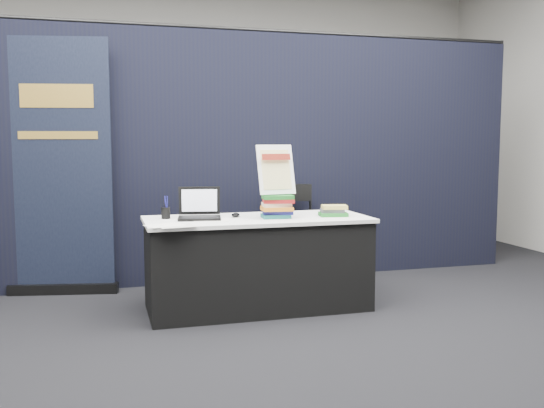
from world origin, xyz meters
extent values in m
plane|color=black|center=(0.00, 0.00, 0.00)|extent=(8.00, 8.00, 0.00)
cube|color=#ADAAA3|center=(0.00, 4.00, 1.75)|extent=(8.00, 0.02, 3.50)
cube|color=black|center=(0.00, 1.60, 1.20)|extent=(6.00, 0.08, 2.40)
cube|color=black|center=(0.00, 0.55, 0.36)|extent=(1.76, 0.71, 0.72)
cube|color=silver|center=(0.00, 0.55, 0.73)|extent=(1.80, 0.75, 0.03)
cube|color=black|center=(-0.47, 0.55, 0.76)|extent=(0.36, 0.28, 0.02)
cube|color=black|center=(-0.47, 0.67, 0.89)|extent=(0.34, 0.11, 0.23)
cube|color=white|center=(-0.47, 0.66, 0.89)|extent=(0.28, 0.09, 0.18)
ellipsoid|color=black|center=(-0.16, 0.63, 0.77)|extent=(0.10, 0.12, 0.03)
cube|color=white|center=(-0.77, 0.29, 0.75)|extent=(0.31, 0.27, 0.00)
cube|color=silver|center=(-0.69, 0.22, 0.75)|extent=(0.28, 0.22, 0.00)
cube|color=white|center=(-0.39, 0.51, 0.75)|extent=(0.33, 0.26, 0.00)
cylinder|color=black|center=(-0.72, 0.68, 0.80)|extent=(0.07, 0.07, 0.09)
cube|color=#19605D|center=(0.14, 0.48, 0.77)|extent=(0.25, 0.20, 0.03)
cube|color=#141657|center=(0.14, 0.48, 0.80)|extent=(0.25, 0.20, 0.03)
cube|color=#C4721B|center=(0.14, 0.48, 0.83)|extent=(0.25, 0.20, 0.03)
cube|color=beige|center=(0.14, 0.48, 0.86)|extent=(0.25, 0.20, 0.03)
cube|color=maroon|center=(0.14, 0.48, 0.89)|extent=(0.25, 0.20, 0.03)
cube|color=#1B6622|center=(0.14, 0.48, 0.92)|extent=(0.25, 0.20, 0.03)
cube|color=#1B6622|center=(0.63, 0.48, 0.76)|extent=(0.24, 0.20, 0.03)
cube|color=#4A4B4F|center=(0.63, 0.48, 0.79)|extent=(0.24, 0.20, 0.03)
cube|color=gold|center=(0.63, 0.48, 0.82)|extent=(0.24, 0.20, 0.03)
cube|color=black|center=(0.14, 0.46, 0.95)|extent=(0.20, 0.04, 0.01)
cylinder|color=black|center=(0.06, 0.55, 1.07)|extent=(0.02, 0.10, 0.29)
cylinder|color=black|center=(0.22, 0.55, 1.07)|extent=(0.02, 0.10, 0.29)
cube|color=white|center=(0.14, 0.51, 1.14)|extent=(0.31, 0.15, 0.39)
cube|color=#F5E699|center=(0.14, 0.50, 1.14)|extent=(0.25, 0.11, 0.31)
cube|color=maroon|center=(0.14, 0.50, 1.24)|extent=(0.24, 0.04, 0.05)
cube|color=black|center=(-1.56, 1.48, 0.05)|extent=(0.96, 0.28, 0.09)
cube|color=black|center=(-1.56, 1.50, 1.13)|extent=(0.89, 0.20, 2.26)
cube|color=gold|center=(-1.56, 1.48, 1.75)|extent=(0.61, 0.12, 0.20)
cube|color=gold|center=(-1.56, 1.48, 1.42)|extent=(0.67, 0.13, 0.07)
cylinder|color=black|center=(0.35, 1.00, 0.23)|extent=(0.02, 0.02, 0.46)
cylinder|color=black|center=(0.76, 1.00, 0.23)|extent=(0.02, 0.02, 0.46)
cylinder|color=black|center=(0.35, 1.41, 0.23)|extent=(0.02, 0.02, 0.46)
cylinder|color=black|center=(0.76, 1.41, 0.23)|extent=(0.02, 0.02, 0.46)
cube|color=black|center=(0.55, 1.21, 0.48)|extent=(0.51, 0.51, 0.04)
cube|color=black|center=(0.55, 1.41, 0.87)|extent=(0.40, 0.12, 0.16)
camera|label=1|loc=(-1.21, -4.14, 1.37)|focal=40.00mm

